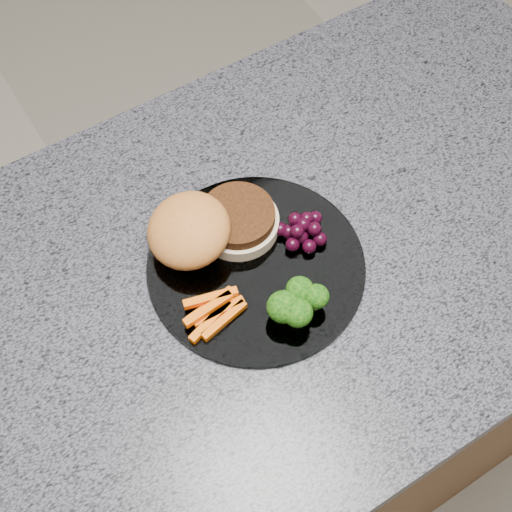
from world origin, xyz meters
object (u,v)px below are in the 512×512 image
at_px(plate, 256,266).
at_px(grape_bunch, 303,230).
at_px(island_cabinet, 241,407).
at_px(burger, 207,229).

height_order(plate, grape_bunch, grape_bunch).
relative_size(island_cabinet, grape_bunch, 19.17).
relative_size(island_cabinet, plate, 4.62).
bearing_deg(burger, plate, -73.31).
xyz_separation_m(burger, grape_bunch, (0.10, -0.06, -0.01)).
xyz_separation_m(island_cabinet, plate, (0.03, -0.00, 0.47)).
relative_size(island_cabinet, burger, 6.78).
relative_size(plate, burger, 1.47).
distance_m(island_cabinet, burger, 0.50).
distance_m(burger, grape_bunch, 0.11).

